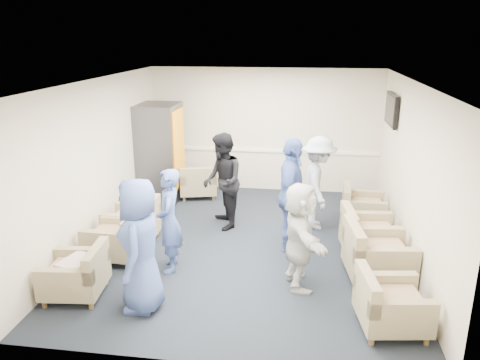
# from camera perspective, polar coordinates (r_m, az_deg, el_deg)

# --- Properties ---
(floor) EXTENTS (6.00, 6.00, 0.00)m
(floor) POSITION_cam_1_polar(r_m,az_deg,el_deg) (7.91, 0.93, -7.89)
(floor) COLOR black
(floor) RESTS_ON ground
(ceiling) EXTENTS (6.00, 6.00, 0.00)m
(ceiling) POSITION_cam_1_polar(r_m,az_deg,el_deg) (7.19, 1.03, 11.96)
(ceiling) COLOR silver
(ceiling) RESTS_ON back_wall
(back_wall) EXTENTS (5.00, 0.02, 2.70)m
(back_wall) POSITION_cam_1_polar(r_m,az_deg,el_deg) (10.34, 3.05, 6.05)
(back_wall) COLOR beige
(back_wall) RESTS_ON floor
(front_wall) EXTENTS (5.00, 0.02, 2.70)m
(front_wall) POSITION_cam_1_polar(r_m,az_deg,el_deg) (4.66, -3.64, -8.49)
(front_wall) COLOR beige
(front_wall) RESTS_ON floor
(left_wall) EXTENTS (0.02, 6.00, 2.70)m
(left_wall) POSITION_cam_1_polar(r_m,az_deg,el_deg) (8.12, -16.82, 2.16)
(left_wall) COLOR beige
(left_wall) RESTS_ON floor
(right_wall) EXTENTS (0.02, 6.00, 2.70)m
(right_wall) POSITION_cam_1_polar(r_m,az_deg,el_deg) (7.56, 20.13, 0.73)
(right_wall) COLOR beige
(right_wall) RESTS_ON floor
(chair_rail) EXTENTS (4.98, 0.04, 0.06)m
(chair_rail) POSITION_cam_1_polar(r_m,az_deg,el_deg) (10.42, 3.00, 3.61)
(chair_rail) COLOR white
(chair_rail) RESTS_ON back_wall
(tv) EXTENTS (0.10, 1.00, 0.58)m
(tv) POSITION_cam_1_polar(r_m,az_deg,el_deg) (9.14, 17.98, 8.17)
(tv) COLOR black
(tv) RESTS_ON right_wall
(armchair_left_near) EXTENTS (0.83, 0.83, 0.60)m
(armchair_left_near) POSITION_cam_1_polar(r_m,az_deg,el_deg) (6.72, -19.09, -10.94)
(armchair_left_near) COLOR #897A58
(armchair_left_near) RESTS_ON floor
(armchair_left_mid) EXTENTS (0.83, 0.83, 0.64)m
(armchair_left_mid) POSITION_cam_1_polar(r_m,az_deg,el_deg) (7.58, -14.50, -7.00)
(armchair_left_mid) COLOR #897A58
(armchair_left_mid) RESTS_ON floor
(armchair_left_far) EXTENTS (0.82, 0.82, 0.63)m
(armchair_left_far) POSITION_cam_1_polar(r_m,az_deg,el_deg) (8.09, -12.59, -5.30)
(armchair_left_far) COLOR #897A58
(armchair_left_far) RESTS_ON floor
(armchair_right_near) EXTENTS (0.87, 0.87, 0.62)m
(armchair_right_near) POSITION_cam_1_polar(r_m,az_deg,el_deg) (5.99, 17.59, -14.39)
(armchair_right_near) COLOR #897A58
(armchair_right_near) RESTS_ON floor
(armchair_right_midnear) EXTENTS (0.98, 0.98, 0.70)m
(armchair_right_midnear) POSITION_cam_1_polar(r_m,az_deg,el_deg) (7.02, 16.01, -8.91)
(armchair_right_midnear) COLOR #897A58
(armchair_right_midnear) RESTS_ON floor
(armchair_right_midfar) EXTENTS (0.92, 0.92, 0.67)m
(armchair_right_midfar) POSITION_cam_1_polar(r_m,az_deg,el_deg) (7.67, 15.13, -6.66)
(armchair_right_midfar) COLOR #897A58
(armchair_right_midfar) RESTS_ON floor
(armchair_right_far) EXTENTS (0.80, 0.80, 0.61)m
(armchair_right_far) POSITION_cam_1_polar(r_m,az_deg,el_deg) (8.90, 14.48, -3.40)
(armchair_right_far) COLOR #897A58
(armchair_right_far) RESTS_ON floor
(armchair_corner) EXTENTS (0.92, 0.92, 0.61)m
(armchair_corner) POSITION_cam_1_polar(r_m,az_deg,el_deg) (10.10, -5.09, -0.40)
(armchair_corner) COLOR #897A58
(armchair_corner) RESTS_ON floor
(vending_machine) EXTENTS (0.82, 0.96, 2.03)m
(vending_machine) POSITION_cam_1_polar(r_m,az_deg,el_deg) (9.90, -9.67, 3.32)
(vending_machine) COLOR #4C4C53
(vending_machine) RESTS_ON floor
(backpack) EXTENTS (0.30, 0.22, 0.51)m
(backpack) POSITION_cam_1_polar(r_m,az_deg,el_deg) (8.03, -11.61, -5.83)
(backpack) COLOR black
(backpack) RESTS_ON floor
(pillow) EXTENTS (0.46, 0.54, 0.13)m
(pillow) POSITION_cam_1_polar(r_m,az_deg,el_deg) (6.64, -19.28, -9.69)
(pillow) COLOR beige
(pillow) RESTS_ON armchair_left_near
(person_front_left) EXTENTS (0.66, 0.91, 1.73)m
(person_front_left) POSITION_cam_1_polar(r_m,az_deg,el_deg) (6.00, -12.07, -7.80)
(person_front_left) COLOR #40579B
(person_front_left) RESTS_ON floor
(person_mid_left) EXTENTS (0.49, 0.63, 1.56)m
(person_mid_left) POSITION_cam_1_polar(r_m,az_deg,el_deg) (6.91, -8.65, -4.93)
(person_mid_left) COLOR #40579B
(person_mid_left) RESTS_ON floor
(person_back_left) EXTENTS (0.90, 1.01, 1.74)m
(person_back_left) POSITION_cam_1_polar(r_m,az_deg,el_deg) (8.33, -2.15, -0.17)
(person_back_left) COLOR black
(person_back_left) RESTS_ON floor
(person_back_right) EXTENTS (0.72, 1.14, 1.68)m
(person_back_right) POSITION_cam_1_polar(r_m,az_deg,el_deg) (8.43, 9.49, -0.37)
(person_back_right) COLOR silver
(person_back_right) RESTS_ON floor
(person_mid_right) EXTENTS (0.54, 1.12, 1.86)m
(person_mid_right) POSITION_cam_1_polar(r_m,az_deg,el_deg) (7.47, 6.24, -1.86)
(person_mid_right) COLOR #40579B
(person_mid_right) RESTS_ON floor
(person_front_right) EXTENTS (0.75, 1.47, 1.52)m
(person_front_right) POSITION_cam_1_polar(r_m,az_deg,el_deg) (6.45, 7.29, -6.75)
(person_front_right) COLOR silver
(person_front_right) RESTS_ON floor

